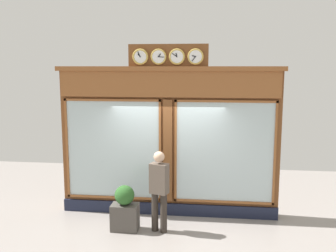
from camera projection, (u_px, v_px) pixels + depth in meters
name	position (u px, v px, depth m)	size (l,w,h in m)	color
shop_facade	(169.00, 141.00, 8.59)	(5.02, 0.42, 3.85)	brown
pedestrian	(159.00, 188.00, 7.71)	(0.41, 0.32, 1.69)	#312A24
planter_box	(125.00, 217.00, 7.89)	(0.56, 0.36, 0.55)	#4C4742
planter_shrub	(125.00, 195.00, 7.81)	(0.41, 0.41, 0.41)	#285623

